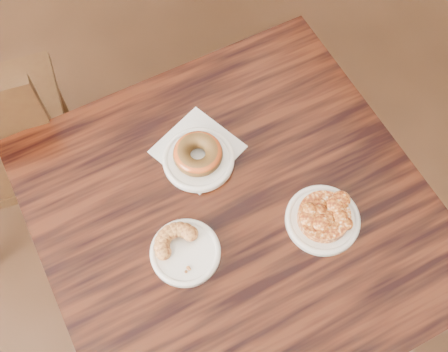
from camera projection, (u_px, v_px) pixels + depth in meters
floor at (217, 248)px, 1.92m from camera, size 5.00×5.00×0.00m
cafe_table at (233, 266)px, 1.51m from camera, size 0.91×0.91×0.75m
napkin at (198, 149)px, 1.24m from camera, size 0.19×0.19×0.00m
plate_donut at (198, 159)px, 1.21m from camera, size 0.16×0.16×0.01m
plate_cruller at (185, 253)px, 1.13m from camera, size 0.14×0.14×0.01m
plate_fritter at (322, 220)px, 1.16m from camera, size 0.15×0.15×0.01m
glazed_donut at (198, 154)px, 1.19m from camera, size 0.11×0.11×0.04m
apple_fritter at (324, 216)px, 1.14m from camera, size 0.14×0.14×0.04m
cruller_fragment at (185, 249)px, 1.11m from camera, size 0.11×0.11×0.03m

